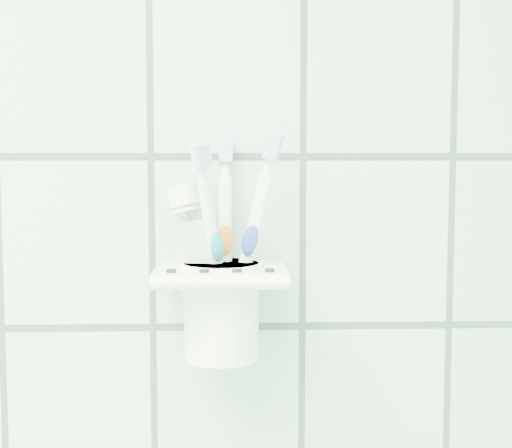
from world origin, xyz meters
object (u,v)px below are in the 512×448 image
toothbrush_orange (225,237)px  cup (221,306)px  toothpaste_tube (216,254)px  holder_bracket (221,276)px  toothbrush_blue (224,242)px  toothbrush_pink (229,243)px

toothbrush_orange → cup: bearing=-97.7°
cup → toothpaste_tube: (-0.00, -0.01, 0.05)m
cup → toothbrush_orange: bearing=70.0°
holder_bracket → toothbrush_orange: (0.00, 0.01, 0.03)m
holder_bracket → cup: size_ratio=1.33×
holder_bracket → toothbrush_blue: size_ratio=0.60×
toothbrush_pink → toothpaste_tube: 0.02m
toothbrush_pink → cup: bearing=-155.0°
cup → toothpaste_tube: toothpaste_tube is taller
toothbrush_blue → toothbrush_orange: bearing=85.7°
toothbrush_orange → toothpaste_tube: (-0.01, -0.02, -0.01)m
toothbrush_orange → toothbrush_blue: bearing=-80.9°
toothbrush_orange → toothbrush_pink: bearing=25.9°
cup → toothbrush_pink: toothbrush_pink is taller
holder_bracket → cup: same height
toothbrush_pink → toothbrush_blue: 0.03m
holder_bracket → toothbrush_orange: 0.04m
toothbrush_blue → toothbrush_orange: toothbrush_orange is taller
cup → toothbrush_pink: 0.06m
toothbrush_blue → toothbrush_orange: 0.03m
toothbrush_blue → toothbrush_pink: bearing=78.9°
holder_bracket → toothbrush_orange: size_ratio=0.58×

